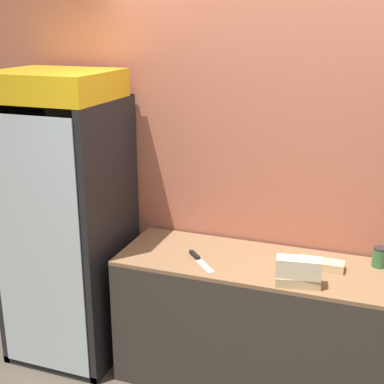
% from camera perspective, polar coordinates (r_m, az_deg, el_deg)
% --- Properties ---
extents(wall_back, '(5.20, 0.10, 2.70)m').
position_cam_1_polar(wall_back, '(3.53, 10.67, 1.85)').
color(wall_back, '#B7664C').
rests_on(wall_back, ground_plane).
extents(prep_counter, '(1.99, 0.62, 0.87)m').
position_cam_1_polar(prep_counter, '(3.57, 8.63, -14.01)').
color(prep_counter, '#332D28').
rests_on(prep_counter, ground_plane).
extents(beverage_cooler, '(0.75, 0.72, 2.01)m').
position_cam_1_polar(beverage_cooler, '(3.79, -12.94, -1.27)').
color(beverage_cooler, black).
rests_on(beverage_cooler, ground_plane).
extents(sandwich_stack_bottom, '(0.26, 0.14, 0.06)m').
position_cam_1_polar(sandwich_stack_bottom, '(3.12, 11.21, -9.31)').
color(sandwich_stack_bottom, tan).
rests_on(sandwich_stack_bottom, prep_counter).
extents(sandwich_stack_middle, '(0.26, 0.13, 0.06)m').
position_cam_1_polar(sandwich_stack_middle, '(3.10, 11.27, -8.38)').
color(sandwich_stack_middle, beige).
rests_on(sandwich_stack_middle, sandwich_stack_bottom).
extents(sandwich_stack_top, '(0.26, 0.13, 0.06)m').
position_cam_1_polar(sandwich_stack_top, '(3.07, 11.33, -7.44)').
color(sandwich_stack_top, beige).
rests_on(sandwich_stack_top, sandwich_stack_middle).
extents(sandwich_flat_left, '(0.27, 0.10, 0.05)m').
position_cam_1_polar(sandwich_flat_left, '(3.36, 13.62, -7.53)').
color(sandwich_flat_left, tan).
rests_on(sandwich_flat_left, prep_counter).
extents(chefs_knife, '(0.24, 0.25, 0.02)m').
position_cam_1_polar(chefs_knife, '(3.38, 0.64, -7.12)').
color(chefs_knife, silver).
rests_on(chefs_knife, prep_counter).
extents(condiment_jar, '(0.09, 0.09, 0.12)m').
position_cam_1_polar(condiment_jar, '(3.47, 19.37, -6.58)').
color(condiment_jar, '#336B38').
rests_on(condiment_jar, prep_counter).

